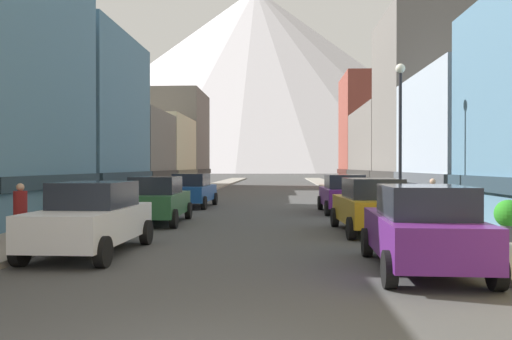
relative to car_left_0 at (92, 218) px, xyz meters
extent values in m
cube|color=gray|center=(-2.45, 27.31, -0.82)|extent=(2.50, 100.00, 0.15)
cube|color=gray|center=(10.05, 27.31, -0.82)|extent=(2.50, 100.00, 0.15)
cube|color=slate|center=(-8.07, 15.74, 3.83)|extent=(8.75, 9.33, 9.45)
cube|color=#22333F|center=(-8.07, 15.74, 0.70)|extent=(9.05, 9.33, 0.50)
cube|color=#66605B|center=(-6.96, 24.67, 2.17)|extent=(6.51, 8.20, 6.14)
cube|color=#2D2B29|center=(-6.96, 24.67, 0.70)|extent=(6.81, 8.20, 0.50)
cube|color=beige|center=(-7.15, 33.82, 2.40)|extent=(6.91, 9.70, 6.59)
cube|color=#595444|center=(-7.15, 33.82, 0.70)|extent=(7.21, 9.70, 0.50)
cube|color=#66605B|center=(-8.07, 43.59, 4.19)|extent=(8.73, 9.54, 10.18)
cube|color=#2D2B29|center=(-8.07, 43.59, 0.70)|extent=(9.03, 9.54, 0.50)
cube|color=#99A5B2|center=(14.30, 12.96, 2.46)|extent=(6.01, 9.20, 6.71)
cube|color=#444A50|center=(14.30, 12.96, 0.70)|extent=(6.31, 9.20, 0.50)
cube|color=#66605B|center=(16.22, 21.64, 5.08)|extent=(9.84, 8.12, 11.96)
cube|color=#2D2B29|center=(16.22, 21.64, 0.70)|extent=(10.14, 8.12, 0.50)
cube|color=#66605B|center=(14.33, 32.50, 2.66)|extent=(6.06, 13.26, 7.12)
cube|color=#2D2B29|center=(14.33, 32.50, 0.70)|extent=(6.36, 13.26, 0.50)
cube|color=brown|center=(15.59, 43.53, 5.01)|extent=(8.59, 8.47, 11.82)
cube|color=#3B1B16|center=(15.59, 43.53, 0.70)|extent=(8.89, 8.47, 0.50)
cube|color=silver|center=(0.00, -0.06, -0.16)|extent=(1.94, 4.44, 0.80)
cube|color=#1E232D|center=(0.00, 0.19, 0.56)|extent=(1.65, 2.24, 0.64)
cylinder|color=black|center=(0.88, -1.73, -0.56)|extent=(0.24, 0.68, 0.68)
cylinder|color=black|center=(-0.96, -1.69, -0.56)|extent=(0.24, 0.68, 0.68)
cylinder|color=black|center=(0.96, 1.57, -0.56)|extent=(0.24, 0.68, 0.68)
cylinder|color=black|center=(-0.88, 1.61, -0.56)|extent=(0.24, 0.68, 0.68)
cube|color=#265933|center=(0.00, 6.92, -0.16)|extent=(1.94, 4.44, 0.80)
cube|color=#1E232D|center=(0.00, 6.67, 0.56)|extent=(1.65, 2.24, 0.64)
cylinder|color=black|center=(-0.96, 8.55, -0.56)|extent=(0.24, 0.68, 0.68)
cylinder|color=black|center=(0.88, 8.59, -0.56)|extent=(0.24, 0.68, 0.68)
cylinder|color=black|center=(-0.88, 5.25, -0.56)|extent=(0.24, 0.68, 0.68)
cylinder|color=black|center=(0.96, 5.29, -0.56)|extent=(0.24, 0.68, 0.68)
cube|color=#19478C|center=(0.00, 14.79, -0.16)|extent=(2.02, 4.47, 0.80)
cube|color=#1E232D|center=(-0.01, 14.54, 0.56)|extent=(1.69, 2.26, 0.64)
cylinder|color=black|center=(-0.85, 16.48, -0.56)|extent=(0.25, 0.69, 0.68)
cylinder|color=black|center=(0.99, 16.40, -0.56)|extent=(0.25, 0.69, 0.68)
cylinder|color=black|center=(-0.99, 13.18, -0.56)|extent=(0.25, 0.69, 0.68)
cylinder|color=black|center=(0.85, 13.10, -0.56)|extent=(0.25, 0.69, 0.68)
cube|color=#591E72|center=(7.60, -1.74, -0.16)|extent=(2.03, 4.47, 0.80)
cube|color=#1E232D|center=(7.59, -1.99, 0.56)|extent=(1.69, 2.27, 0.64)
cylinder|color=black|center=(6.75, -0.06, -0.56)|extent=(0.25, 0.69, 0.68)
cylinder|color=black|center=(8.59, -0.13, -0.56)|extent=(0.25, 0.69, 0.68)
cylinder|color=black|center=(6.61, -3.35, -0.56)|extent=(0.25, 0.69, 0.68)
cylinder|color=black|center=(8.45, -3.43, -0.56)|extent=(0.25, 0.69, 0.68)
cube|color=#B28419|center=(7.60, 4.44, -0.16)|extent=(2.03, 4.48, 0.80)
cube|color=#1E232D|center=(7.61, 4.19, 0.56)|extent=(1.70, 2.27, 0.64)
cylinder|color=black|center=(6.61, 6.05, -0.56)|extent=(0.25, 0.69, 0.68)
cylinder|color=black|center=(8.44, 6.13, -0.56)|extent=(0.25, 0.69, 0.68)
cylinder|color=black|center=(6.75, 2.76, -0.56)|extent=(0.25, 0.69, 0.68)
cylinder|color=black|center=(8.59, 2.84, -0.56)|extent=(0.25, 0.69, 0.68)
cube|color=#591E72|center=(7.60, 11.82, -0.16)|extent=(1.93, 4.44, 0.80)
cube|color=#1E232D|center=(7.60, 11.57, 0.56)|extent=(1.65, 2.23, 0.64)
cylinder|color=black|center=(6.64, 13.45, -0.56)|extent=(0.23, 0.68, 0.68)
cylinder|color=black|center=(8.48, 13.49, -0.56)|extent=(0.23, 0.68, 0.68)
cylinder|color=black|center=(6.71, 10.15, -0.56)|extent=(0.23, 0.68, 0.68)
cylinder|color=black|center=(8.55, 10.19, -0.56)|extent=(0.23, 0.68, 0.68)
cylinder|color=gray|center=(10.80, 6.72, -0.60)|extent=(0.49, 0.49, 0.31)
sphere|color=#267F36|center=(10.80, 6.72, -0.19)|extent=(0.64, 0.64, 0.64)
cylinder|color=#4C4C51|center=(10.80, 1.60, -0.53)|extent=(0.41, 0.41, 0.45)
sphere|color=#29871F|center=(10.80, 1.60, 0.00)|extent=(0.75, 0.75, 0.75)
cylinder|color=#4C4C51|center=(-3.20, 5.93, -0.57)|extent=(0.53, 0.53, 0.36)
sphere|color=#2F6720|center=(-3.20, 5.93, -0.15)|extent=(0.59, 0.59, 0.59)
cylinder|color=maroon|center=(-2.45, 1.25, -0.08)|extent=(0.36, 0.36, 1.34)
sphere|color=tan|center=(-2.45, 1.25, 0.70)|extent=(0.21, 0.21, 0.21)
cylinder|color=brown|center=(10.05, 6.00, -0.06)|extent=(0.36, 0.36, 1.37)
sphere|color=tan|center=(10.05, 6.00, 0.73)|extent=(0.22, 0.22, 0.22)
cylinder|color=black|center=(9.15, 7.07, 2.00)|extent=(0.12, 0.12, 5.50)
sphere|color=white|center=(9.15, 7.07, 4.93)|extent=(0.36, 0.36, 0.36)
cone|color=silver|center=(-8.23, 252.31, 45.21)|extent=(234.67, 234.67, 92.22)
camera|label=1|loc=(4.68, -12.71, 1.28)|focal=36.66mm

